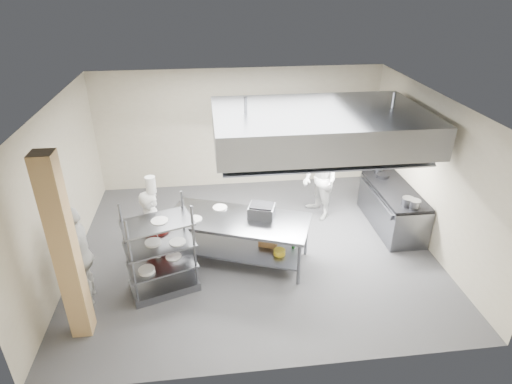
{
  "coord_description": "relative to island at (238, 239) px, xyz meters",
  "views": [
    {
      "loc": [
        -0.83,
        -7.14,
        5.03
      ],
      "look_at": [
        0.07,
        0.2,
        1.17
      ],
      "focal_mm": 30.0,
      "sensor_mm": 36.0,
      "label": 1
    }
  ],
  "objects": [
    {
      "name": "floor",
      "position": [
        0.34,
        0.33,
        -0.46
      ],
      "size": [
        7.0,
        7.0,
        0.0
      ],
      "primitive_type": "plane",
      "color": "#333336",
      "rests_on": "ground"
    },
    {
      "name": "ceiling",
      "position": [
        0.34,
        0.33,
        2.54
      ],
      "size": [
        7.0,
        7.0,
        0.0
      ],
      "primitive_type": "plane",
      "rotation": [
        3.14,
        0.0,
        0.0
      ],
      "color": "silver",
      "rests_on": "wall_back"
    },
    {
      "name": "wall_back",
      "position": [
        0.34,
        3.33,
        1.04
      ],
      "size": [
        7.0,
        0.0,
        7.0
      ],
      "primitive_type": "plane",
      "rotation": [
        1.57,
        0.0,
        0.0
      ],
      "color": "#B1A68C",
      "rests_on": "ground"
    },
    {
      "name": "wall_left",
      "position": [
        -3.16,
        0.33,
        1.04
      ],
      "size": [
        0.0,
        6.0,
        6.0
      ],
      "primitive_type": "plane",
      "rotation": [
        1.57,
        0.0,
        1.57
      ],
      "color": "#B1A68C",
      "rests_on": "ground"
    },
    {
      "name": "wall_right",
      "position": [
        3.84,
        0.33,
        1.04
      ],
      "size": [
        0.0,
        6.0,
        6.0
      ],
      "primitive_type": "plane",
      "rotation": [
        1.57,
        0.0,
        -1.57
      ],
      "color": "#B1A68C",
      "rests_on": "ground"
    },
    {
      "name": "column",
      "position": [
        -2.56,
        -1.57,
        1.04
      ],
      "size": [
        0.3,
        0.3,
        3.0
      ],
      "primitive_type": "cube",
      "color": "tan",
      "rests_on": "floor"
    },
    {
      "name": "exhaust_hood",
      "position": [
        1.64,
        0.73,
        1.94
      ],
      "size": [
        4.0,
        2.5,
        0.6
      ],
      "primitive_type": "cube",
      "color": "slate",
      "rests_on": "ceiling"
    },
    {
      "name": "hood_strip_a",
      "position": [
        0.74,
        0.73,
        1.62
      ],
      "size": [
        1.6,
        0.12,
        0.04
      ],
      "primitive_type": "cube",
      "color": "white",
      "rests_on": "exhaust_hood"
    },
    {
      "name": "hood_strip_b",
      "position": [
        2.54,
        0.73,
        1.62
      ],
      "size": [
        1.6,
        0.12,
        0.04
      ],
      "primitive_type": "cube",
      "color": "white",
      "rests_on": "exhaust_hood"
    },
    {
      "name": "wall_shelf",
      "position": [
        2.14,
        3.17,
        1.04
      ],
      "size": [
        1.5,
        0.28,
        0.04
      ],
      "primitive_type": "cube",
      "color": "slate",
      "rests_on": "wall_back"
    },
    {
      "name": "island",
      "position": [
        0.0,
        0.0,
        0.0
      ],
      "size": [
        2.86,
        1.97,
        0.91
      ],
      "primitive_type": null,
      "rotation": [
        0.0,
        0.0,
        -0.36
      ],
      "color": "slate",
      "rests_on": "floor"
    },
    {
      "name": "island_worktop",
      "position": [
        0.0,
        0.0,
        0.42
      ],
      "size": [
        2.86,
        1.97,
        0.06
      ],
      "primitive_type": "cube",
      "rotation": [
        0.0,
        0.0,
        -0.36
      ],
      "color": "slate",
      "rests_on": "island"
    },
    {
      "name": "island_undershelf",
      "position": [
        0.0,
        0.0,
        -0.16
      ],
      "size": [
        2.63,
        1.79,
        0.04
      ],
      "primitive_type": "cube",
      "rotation": [
        0.0,
        0.0,
        -0.36
      ],
      "color": "slate",
      "rests_on": "island"
    },
    {
      "name": "pass_rack",
      "position": [
        -1.38,
        -0.73,
        0.4
      ],
      "size": [
        1.28,
        0.99,
        1.7
      ],
      "primitive_type": null,
      "rotation": [
        0.0,
        0.0,
        0.32
      ],
      "color": "gray",
      "rests_on": "floor"
    },
    {
      "name": "cooking_range",
      "position": [
        3.42,
        0.83,
        -0.04
      ],
      "size": [
        0.8,
        2.0,
        0.84
      ],
      "primitive_type": "cube",
      "color": "gray",
      "rests_on": "floor"
    },
    {
      "name": "range_top",
      "position": [
        3.42,
        0.83,
        0.41
      ],
      "size": [
        0.78,
        1.96,
        0.06
      ],
      "primitive_type": "cube",
      "color": "black",
      "rests_on": "cooking_range"
    },
    {
      "name": "chef_head",
      "position": [
        -1.5,
        -0.27,
        0.41
      ],
      "size": [
        0.54,
        0.7,
        1.72
      ],
      "primitive_type": "imported",
      "rotation": [
        0.0,
        0.0,
        1.8
      ],
      "color": "white",
      "rests_on": "floor"
    },
    {
      "name": "chef_line",
      "position": [
        1.94,
        1.43,
        0.45
      ],
      "size": [
        0.9,
        1.03,
        1.82
      ],
      "primitive_type": "imported",
      "rotation": [
        0.0,
        0.0,
        -1.3
      ],
      "color": "silver",
      "rests_on": "floor"
    },
    {
      "name": "chef_plating",
      "position": [
        -2.66,
        -0.82,
        0.44
      ],
      "size": [
        0.55,
        1.1,
        1.8
      ],
      "primitive_type": "imported",
      "rotation": [
        0.0,
        0.0,
        -1.46
      ],
      "color": "white",
      "rests_on": "floor"
    },
    {
      "name": "griddle",
      "position": [
        0.45,
        0.02,
        0.57
      ],
      "size": [
        0.56,
        0.5,
        0.23
      ],
      "primitive_type": "cube",
      "rotation": [
        0.0,
        0.0,
        -0.32
      ],
      "color": "gray",
      "rests_on": "island_worktop"
    },
    {
      "name": "wicker_basket",
      "position": [
        0.57,
        -0.07,
        -0.06
      ],
      "size": [
        0.41,
        0.35,
        0.15
      ],
      "primitive_type": "cube",
      "rotation": [
        0.0,
        0.0,
        -0.44
      ],
      "color": "olive",
      "rests_on": "island_undershelf"
    },
    {
      "name": "stockpot",
      "position": [
        3.46,
        0.03,
        0.52
      ],
      "size": [
        0.23,
        0.23,
        0.16
      ],
      "primitive_type": "cylinder",
      "color": "gray",
      "rests_on": "range_top"
    },
    {
      "name": "plate_stack",
      "position": [
        -1.38,
        -0.73,
        0.09
      ],
      "size": [
        0.28,
        0.28,
        0.05
      ],
      "primitive_type": "cylinder",
      "color": "silver",
      "rests_on": "pass_rack"
    }
  ]
}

